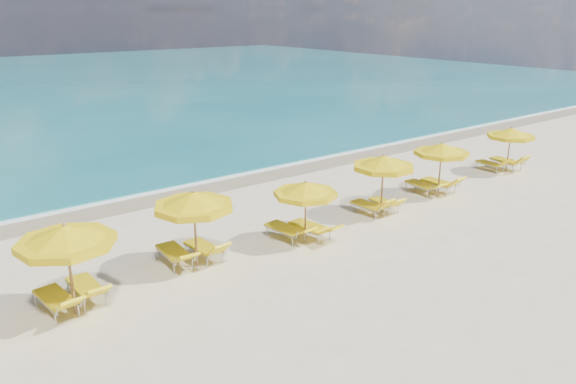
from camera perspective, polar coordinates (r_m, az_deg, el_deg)
ground_plane at (r=19.55m, az=2.69°, el=-4.43°), size 120.00×120.00×0.00m
ocean at (r=63.29m, az=-26.95°, el=9.39°), size 120.00×80.00×0.30m
wet_sand_band at (r=25.31m, az=-8.16°, el=0.71°), size 120.00×2.60×0.01m
foam_line at (r=25.98m, az=-9.03°, el=1.13°), size 120.00×1.20×0.03m
whitecap_near at (r=32.16m, az=-26.23°, el=2.76°), size 14.00×0.36×0.05m
whitecap_far at (r=43.24m, az=-9.88°, el=7.87°), size 18.00×0.30×0.05m
umbrella_1 at (r=14.93m, az=-21.66°, el=-4.24°), size 2.95×2.95×2.50m
umbrella_2 at (r=16.74m, az=-9.57°, el=-0.96°), size 2.66×2.66×2.45m
umbrella_3 at (r=18.37m, az=1.80°, el=0.22°), size 2.17×2.17×2.17m
umbrella_4 at (r=21.23m, az=9.67°, el=2.93°), size 3.06×3.06×2.37m
umbrella_5 at (r=24.07m, az=15.34°, el=4.16°), size 2.36×2.36×2.29m
umbrella_6 at (r=28.65m, az=21.70°, el=5.55°), size 2.87×2.87×2.21m
lounger_1_left at (r=15.91m, az=-22.40°, el=-10.49°), size 0.86×2.03×0.86m
lounger_1_right at (r=16.26m, az=-19.75°, el=-9.53°), size 0.68×1.94×0.84m
lounger_2_left at (r=17.63m, az=-11.39°, el=-6.53°), size 0.78×2.06×0.82m
lounger_2_right at (r=17.86m, az=-8.46°, el=-6.06°), size 0.73×1.89×0.87m
lounger_3_left at (r=19.11m, az=-0.17°, el=-4.20°), size 0.88×2.05×0.76m
lounger_3_right at (r=19.26m, az=2.34°, el=-4.01°), size 0.93×2.09×0.76m
lounger_4_left at (r=21.63m, az=8.24°, el=-1.70°), size 0.72×1.79×0.86m
lounger_4_right at (r=22.14m, az=9.79°, el=-1.38°), size 0.70×1.65×0.75m
lounger_5_left at (r=24.52m, az=13.48°, el=0.37°), size 0.76×1.97×0.74m
lounger_5_right at (r=24.96m, az=15.11°, el=0.59°), size 0.70×1.92×0.90m
lounger_6_left at (r=28.97m, az=19.88°, el=2.47°), size 0.67×1.73×0.80m
lounger_6_right at (r=29.54m, az=21.32°, el=2.66°), size 0.87×2.00×0.92m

